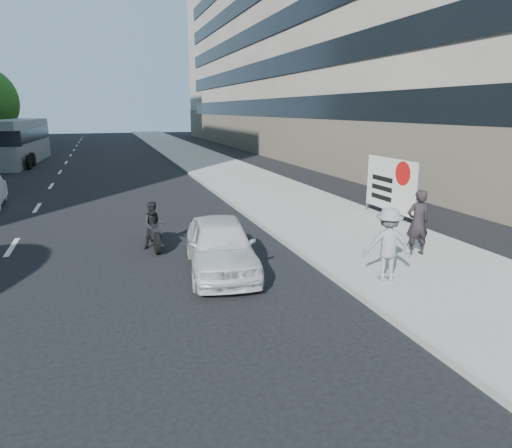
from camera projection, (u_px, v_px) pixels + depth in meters
name	position (u px, v px, depth m)	size (l,w,h in m)	color
ground	(326.00, 335.00, 8.43)	(160.00, 160.00, 0.00)	black
near_sidewalk	(236.00, 176.00, 28.04)	(5.00, 120.00, 0.15)	#A09E96
near_building	(338.00, 41.00, 40.64)	(14.00, 70.00, 20.00)	gray
jogger	(388.00, 244.00, 10.57)	(1.12, 0.64, 1.73)	slate
pedestrian_woman	(418.00, 222.00, 12.43)	(0.66, 0.43, 1.81)	black
protest_banner	(391.00, 185.00, 16.52)	(0.08, 3.06, 2.20)	#4C4C4C
white_sedan_near	(220.00, 245.00, 11.61)	(1.64, 4.09, 1.39)	silver
motorcycle	(154.00, 227.00, 13.57)	(0.72, 2.05, 1.42)	black
bus	(17.00, 142.00, 35.03)	(3.41, 12.21, 3.30)	gray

